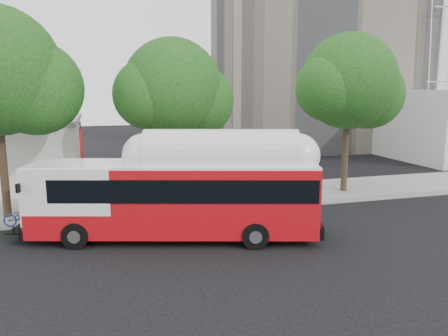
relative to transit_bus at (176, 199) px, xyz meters
name	(u,v)px	position (x,y,z in m)	size (l,w,h in m)	color
ground	(224,239)	(1.82, -0.59, -1.69)	(120.00, 120.00, 0.00)	black
sidewalk	(191,199)	(1.82, 5.91, -1.61)	(60.00, 5.00, 0.15)	gray
curb_strip	(202,212)	(1.82, 3.31, -1.61)	(60.00, 0.30, 0.15)	gray
red_curb_segment	(140,217)	(-1.18, 3.31, -1.61)	(10.00, 0.32, 0.16)	maroon
street_tree_left	(7,76)	(-6.71, 4.97, 4.92)	(6.67, 5.80, 9.74)	#2D2116
street_tree_mid	(180,92)	(1.23, 5.47, 4.22)	(5.75, 5.00, 8.62)	#2D2116
street_tree_right	(355,85)	(11.26, 5.27, 4.57)	(6.21, 5.40, 9.18)	#2D2116
transit_bus	(176,199)	(0.00, 0.00, 0.00)	(12.30, 5.52, 3.61)	#BA0C13
signal_pole	(83,171)	(-3.67, 3.82, 0.65)	(0.13, 0.43, 4.56)	red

